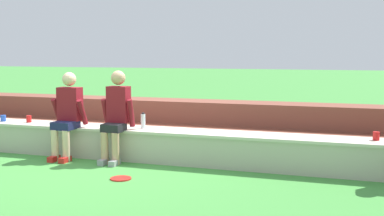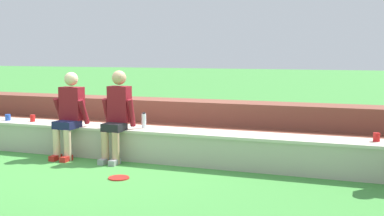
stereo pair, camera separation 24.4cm
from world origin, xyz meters
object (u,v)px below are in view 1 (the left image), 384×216
object	(u,v)px
water_bottle_mid_left	(143,121)
plastic_cup_middle	(3,118)
frisbee	(121,178)
person_far_left	(67,113)
plastic_cup_right_end	(376,136)
plastic_cup_left_end	(29,119)
person_left_of_center	(116,114)

from	to	relation	value
water_bottle_mid_left	plastic_cup_middle	world-z (taller)	water_bottle_mid_left
plastic_cup_middle	frisbee	distance (m)	3.04
water_bottle_mid_left	person_far_left	bearing A→B (deg)	-164.51
plastic_cup_middle	plastic_cup_right_end	distance (m)	5.92
plastic_cup_middle	person_far_left	bearing A→B (deg)	-10.60
plastic_cup_left_end	plastic_cup_middle	size ratio (longest dim) A/B	1.10
person_left_of_center	plastic_cup_left_end	distance (m)	1.78
person_left_of_center	plastic_cup_middle	distance (m)	2.26
person_far_left	plastic_cup_left_end	xyz separation A→B (m)	(-0.93, 0.30, -0.17)
plastic_cup_right_end	frisbee	distance (m)	3.43
person_far_left	plastic_cup_right_end	bearing A→B (deg)	4.60
person_far_left	plastic_cup_right_end	distance (m)	4.51
person_left_of_center	plastic_cup_middle	world-z (taller)	person_left_of_center
person_far_left	frisbee	size ratio (longest dim) A/B	4.88
person_left_of_center	frisbee	size ratio (longest dim) A/B	5.00
plastic_cup_left_end	plastic_cup_middle	bearing A→B (deg)	-176.45
person_left_of_center	plastic_cup_right_end	distance (m)	3.70
person_left_of_center	plastic_cup_middle	xyz separation A→B (m)	(-2.24, 0.22, -0.19)
plastic_cup_middle	frisbee	size ratio (longest dim) A/B	0.39
frisbee	person_far_left	bearing A→B (deg)	147.01
plastic_cup_middle	plastic_cup_left_end	bearing A→B (deg)	3.55
plastic_cup_left_end	plastic_cup_middle	world-z (taller)	plastic_cup_left_end
frisbee	plastic_cup_middle	bearing A→B (deg)	157.65
water_bottle_mid_left	plastic_cup_right_end	bearing A→B (deg)	0.79
water_bottle_mid_left	plastic_cup_left_end	size ratio (longest dim) A/B	2.09
plastic_cup_middle	person_left_of_center	bearing A→B (deg)	-5.52
person_left_of_center	frisbee	distance (m)	1.28
plastic_cup_left_end	plastic_cup_right_end	xyz separation A→B (m)	(5.43, 0.06, -0.00)
person_far_left	plastic_cup_middle	distance (m)	1.46
person_far_left	plastic_cup_left_end	world-z (taller)	person_far_left
plastic_cup_right_end	frisbee	size ratio (longest dim) A/B	0.42
person_left_of_center	plastic_cup_right_end	xyz separation A→B (m)	(3.68, 0.31, -0.19)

